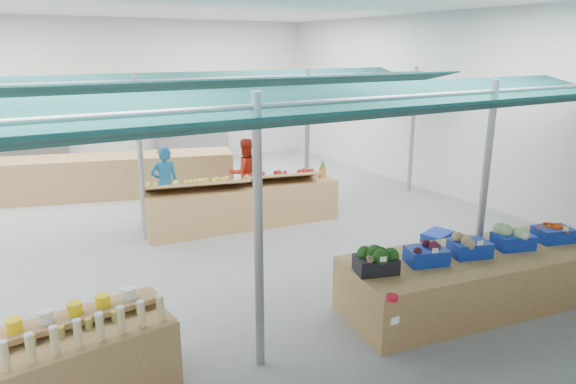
# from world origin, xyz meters

# --- Properties ---
(floor) EXTENTS (13.00, 13.00, 0.00)m
(floor) POSITION_xyz_m (0.00, 0.00, 0.00)
(floor) COLOR slate
(floor) RESTS_ON ground
(hall) EXTENTS (13.00, 13.00, 13.00)m
(hall) POSITION_xyz_m (0.00, 1.44, 2.65)
(hall) COLOR silver
(hall) RESTS_ON ground
(pole_grid) EXTENTS (10.00, 4.60, 3.00)m
(pole_grid) POSITION_xyz_m (0.75, -1.75, 1.81)
(pole_grid) COLOR gray
(pole_grid) RESTS_ON floor
(awnings) EXTENTS (9.50, 7.08, 0.30)m
(awnings) POSITION_xyz_m (0.75, -1.75, 2.78)
(awnings) COLOR #0A292E
(awnings) RESTS_ON pole_grid
(back_shelving_left) EXTENTS (2.00, 0.50, 2.00)m
(back_shelving_left) POSITION_xyz_m (-2.50, 6.00, 1.00)
(back_shelving_left) COLOR #B23F33
(back_shelving_left) RESTS_ON floor
(back_shelving_right) EXTENTS (2.00, 0.50, 2.00)m
(back_shelving_right) POSITION_xyz_m (2.00, 6.00, 1.00)
(back_shelving_right) COLOR #B23F33
(back_shelving_right) RESTS_ON floor
(bottle_shelf) EXTENTS (1.71, 1.17, 1.01)m
(bottle_shelf) POSITION_xyz_m (-2.73, -3.60, 0.41)
(bottle_shelf) COLOR olive
(bottle_shelf) RESTS_ON floor
(veg_counter) EXTENTS (3.96, 1.87, 0.74)m
(veg_counter) POSITION_xyz_m (2.22, -4.28, 0.37)
(veg_counter) COLOR olive
(veg_counter) RESTS_ON floor
(fruit_counter) EXTENTS (3.88, 1.36, 0.81)m
(fruit_counter) POSITION_xyz_m (0.88, 0.31, 0.41)
(fruit_counter) COLOR olive
(fruit_counter) RESTS_ON floor
(far_counter) EXTENTS (5.41, 2.55, 0.96)m
(far_counter) POSITION_xyz_m (-0.71, 3.76, 0.48)
(far_counter) COLOR olive
(far_counter) RESTS_ON floor
(crate_stack) EXTENTS (0.57, 0.47, 0.59)m
(crate_stack) POSITION_xyz_m (2.65, -3.11, 0.29)
(crate_stack) COLOR #0E2C9A
(crate_stack) RESTS_ON floor
(vendor_left) EXTENTS (0.59, 0.43, 1.52)m
(vendor_left) POSITION_xyz_m (-0.32, 1.41, 0.76)
(vendor_left) COLOR #165E94
(vendor_left) RESTS_ON floor
(vendor_right) EXTENTS (0.80, 0.66, 1.52)m
(vendor_right) POSITION_xyz_m (1.48, 1.41, 0.76)
(vendor_right) COLOR #AC2515
(vendor_right) RESTS_ON floor
(crate_broccoli) EXTENTS (0.59, 0.49, 0.35)m
(crate_broccoli) POSITION_xyz_m (0.60, -4.02, 0.90)
(crate_broccoli) COLOR black
(crate_broccoli) RESTS_ON veg_counter
(crate_beets) EXTENTS (0.59, 0.49, 0.29)m
(crate_beets) POSITION_xyz_m (1.33, -4.14, 0.87)
(crate_beets) COLOR #0E2C9A
(crate_beets) RESTS_ON veg_counter
(crate_celeriac) EXTENTS (0.59, 0.49, 0.31)m
(crate_celeriac) POSITION_xyz_m (2.01, -4.25, 0.88)
(crate_celeriac) COLOR #0E2C9A
(crate_celeriac) RESTS_ON veg_counter
(crate_cabbage) EXTENTS (0.59, 0.49, 0.35)m
(crate_cabbage) POSITION_xyz_m (2.74, -4.37, 0.90)
(crate_cabbage) COLOR #0E2C9A
(crate_cabbage) RESTS_ON veg_counter
(crate_carrots) EXTENTS (0.59, 0.49, 0.29)m
(crate_carrots) POSITION_xyz_m (3.47, -4.49, 0.85)
(crate_carrots) COLOR #0E2C9A
(crate_carrots) RESTS_ON veg_counter
(sparrow) EXTENTS (0.12, 0.09, 0.11)m
(sparrow) POSITION_xyz_m (0.42, -4.12, 0.99)
(sparrow) COLOR brown
(sparrow) RESTS_ON crate_broccoli
(pole_ribbon) EXTENTS (0.12, 0.12, 0.28)m
(pole_ribbon) POSITION_xyz_m (-0.17, -5.16, 1.08)
(pole_ribbon) COLOR red
(pole_ribbon) RESTS_ON pole_grid
(apple_heap_yellow) EXTENTS (2.01, 1.14, 0.27)m
(apple_heap_yellow) POSITION_xyz_m (-0.03, 0.33, 0.98)
(apple_heap_yellow) COLOR #997247
(apple_heap_yellow) RESTS_ON fruit_counter
(apple_heap_red) EXTENTS (1.62, 1.04, 0.27)m
(apple_heap_red) POSITION_xyz_m (1.63, 0.13, 0.98)
(apple_heap_red) COLOR #997247
(apple_heap_red) RESTS_ON fruit_counter
(pineapple) EXTENTS (0.14, 0.14, 0.39)m
(pineapple) POSITION_xyz_m (2.58, 0.01, 0.99)
(pineapple) COLOR #8C6019
(pineapple) RESTS_ON fruit_counter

